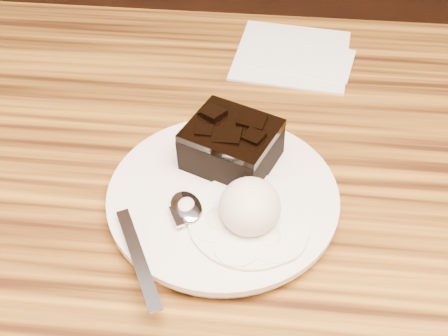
# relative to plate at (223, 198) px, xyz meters

# --- Properties ---
(plate) EXTENTS (0.22, 0.22, 0.02)m
(plate) POSITION_rel_plate_xyz_m (0.00, 0.00, 0.00)
(plate) COLOR silver
(plate) RESTS_ON dining_table
(brownie) EXTENTS (0.10, 0.10, 0.04)m
(brownie) POSITION_rel_plate_xyz_m (0.00, 0.04, 0.03)
(brownie) COLOR black
(brownie) RESTS_ON plate
(ice_cream_scoop) EXTENTS (0.05, 0.06, 0.05)m
(ice_cream_scoop) POSITION_rel_plate_xyz_m (0.03, -0.03, 0.03)
(ice_cream_scoop) COLOR white
(ice_cream_scoop) RESTS_ON plate
(melt_puddle) EXTENTS (0.11, 0.11, 0.00)m
(melt_puddle) POSITION_rel_plate_xyz_m (0.03, -0.03, 0.01)
(melt_puddle) COLOR white
(melt_puddle) RESTS_ON plate
(spoon) EXTENTS (0.10, 0.16, 0.01)m
(spoon) POSITION_rel_plate_xyz_m (-0.03, -0.03, 0.01)
(spoon) COLOR silver
(spoon) RESTS_ON plate
(napkin) EXTENTS (0.16, 0.16, 0.01)m
(napkin) POSITION_rel_plate_xyz_m (0.06, 0.27, -0.01)
(napkin) COLOR white
(napkin) RESTS_ON dining_table
(crumb_a) EXTENTS (0.01, 0.01, 0.00)m
(crumb_a) POSITION_rel_plate_xyz_m (0.05, -0.03, 0.01)
(crumb_a) COLOR black
(crumb_a) RESTS_ON plate
(crumb_b) EXTENTS (0.01, 0.01, 0.00)m
(crumb_b) POSITION_rel_plate_xyz_m (0.05, -0.06, 0.01)
(crumb_b) COLOR black
(crumb_b) RESTS_ON plate
(crumb_c) EXTENTS (0.01, 0.01, 0.00)m
(crumb_c) POSITION_rel_plate_xyz_m (0.00, -0.06, 0.01)
(crumb_c) COLOR black
(crumb_c) RESTS_ON plate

